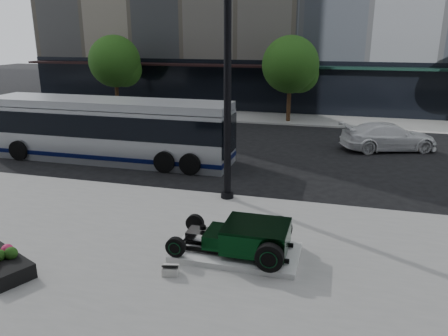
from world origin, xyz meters
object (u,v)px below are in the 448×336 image
(lamppost, at_px, (227,90))
(white_sedan, at_px, (388,137))
(transit_bus, at_px, (109,129))
(hot_rod, at_px, (248,237))

(lamppost, relative_size, white_sedan, 1.73)
(lamppost, relative_size, transit_bus, 0.70)
(hot_rod, relative_size, white_sedan, 0.65)
(hot_rod, distance_m, lamppost, 5.59)
(white_sedan, bearing_deg, transit_bus, 92.56)
(hot_rod, bearing_deg, transit_bus, 137.13)
(transit_bus, height_order, white_sedan, transit_bus)
(hot_rod, bearing_deg, lamppost, 112.14)
(lamppost, height_order, transit_bus, lamppost)
(hot_rod, distance_m, transit_bus, 11.78)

